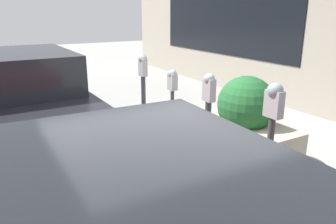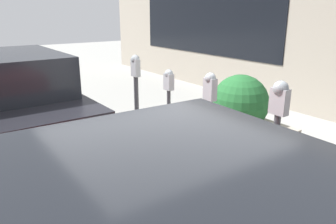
% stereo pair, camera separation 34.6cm
% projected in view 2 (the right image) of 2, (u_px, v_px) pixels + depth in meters
% --- Properties ---
extents(ground_plane, '(40.00, 40.00, 0.00)m').
position_uv_depth(ground_plane, '(159.00, 186.00, 4.32)').
color(ground_plane, '#999993').
extents(curb_strip, '(19.00, 0.16, 0.04)m').
position_uv_depth(curb_strip, '(154.00, 186.00, 4.27)').
color(curb_strip, gray).
rests_on(curb_strip, ground_plane).
extents(parking_meter_nearest, '(0.18, 0.15, 1.58)m').
position_uv_depth(parking_meter_nearest, '(277.00, 128.00, 3.24)').
color(parking_meter_nearest, '#38383D').
rests_on(parking_meter_nearest, ground_plane).
extents(parking_meter_second, '(0.15, 0.13, 1.53)m').
position_uv_depth(parking_meter_second, '(209.00, 118.00, 3.95)').
color(parking_meter_second, '#38383D').
rests_on(parking_meter_second, ground_plane).
extents(parking_meter_middle, '(0.14, 0.12, 1.44)m').
position_uv_depth(parking_meter_middle, '(169.00, 99.00, 4.65)').
color(parking_meter_middle, '#38383D').
rests_on(parking_meter_middle, ground_plane).
extents(parking_meter_fourth, '(0.16, 0.14, 1.55)m').
position_uv_depth(parking_meter_fourth, '(136.00, 89.00, 5.32)').
color(parking_meter_fourth, '#38383D').
rests_on(parking_meter_fourth, ground_plane).
extents(planter_box, '(1.61, 0.86, 1.31)m').
position_uv_depth(planter_box, '(239.00, 123.00, 5.06)').
color(planter_box, '#A39989').
rests_on(planter_box, ground_plane).
extents(parked_car_middle, '(4.21, 2.07, 1.58)m').
position_uv_depth(parked_car_middle, '(4.00, 99.00, 5.38)').
color(parked_car_middle, black).
rests_on(parked_car_middle, ground_plane).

